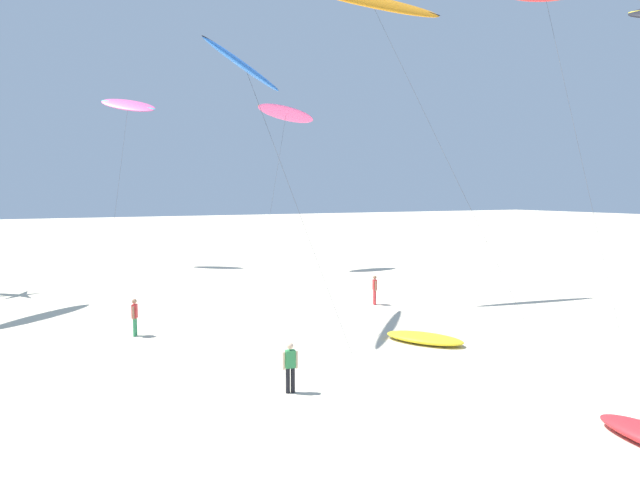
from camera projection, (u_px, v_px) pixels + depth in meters
name	position (u px, v px, depth m)	size (l,w,h in m)	color
flying_kite_0	(246.00, 67.00, 25.77)	(6.13, 9.87, 13.04)	blue
flying_kite_3	(128.00, 105.00, 46.39)	(5.37, 10.02, 14.75)	#EA5193
flying_kite_4	(286.00, 114.00, 45.05)	(6.43, 4.66, 13.80)	#EA5193
flying_kite_6	(372.00, 2.00, 31.75)	(8.86, 9.72, 18.35)	orange
grounded_kite_1	(424.00, 338.00, 23.22)	(3.04, 3.64, 0.38)	yellow
person_foreground_walker	(135.00, 316.00, 24.18)	(0.30, 0.48, 1.67)	#338E56
person_near_left	(290.00, 365.00, 17.31)	(0.51, 0.24, 1.62)	black
person_mid_field	(375.00, 289.00, 30.99)	(0.28, 0.49, 1.67)	red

